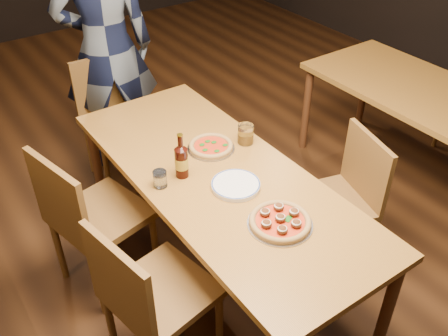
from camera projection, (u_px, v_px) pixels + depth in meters
ground at (219, 271)px, 3.08m from camera, size 9.00×9.00×0.00m
table_main at (219, 185)px, 2.68m from camera, size 0.80×2.00×0.75m
table_right at (445, 110)px, 3.34m from camera, size 0.80×2.00×0.75m
chair_main_nw at (161, 291)px, 2.35m from camera, size 0.52×0.52×0.96m
chair_main_sw at (101, 214)px, 2.77m from camera, size 0.55×0.55×0.99m
chair_main_e at (331, 202)px, 2.91m from camera, size 0.52×0.52×0.91m
chair_end at (118, 123)px, 3.59m from camera, size 0.47×0.47×0.95m
pizza_meatball at (280, 221)px, 2.31m from camera, size 0.31×0.31×0.06m
pizza_margherita at (211, 146)px, 2.82m from camera, size 0.27×0.27×0.04m
plate_stack at (236, 185)px, 2.54m from camera, size 0.25×0.25×0.02m
beer_bottle at (182, 162)px, 2.58m from camera, size 0.07×0.07×0.25m
water_glass at (160, 179)px, 2.53m from camera, size 0.07×0.07×0.09m
amber_glass at (246, 134)px, 2.85m from camera, size 0.09×0.09×0.11m
diner at (106, 49)px, 3.52m from camera, size 0.78×0.62×1.87m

